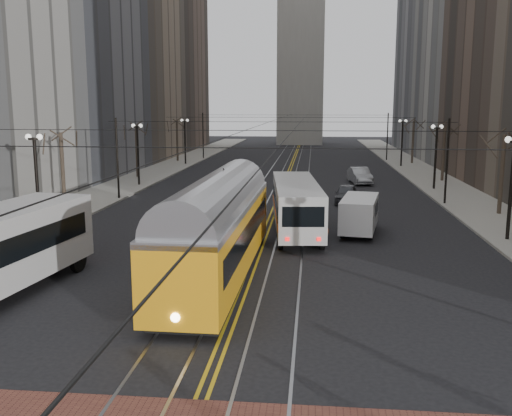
% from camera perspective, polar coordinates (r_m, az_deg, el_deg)
% --- Properties ---
extents(ground, '(260.00, 260.00, 0.00)m').
position_cam_1_polar(ground, '(16.48, -4.84, -16.92)').
color(ground, black).
rests_on(ground, ground).
extents(sidewalk_left, '(5.00, 140.00, 0.15)m').
position_cam_1_polar(sidewalk_left, '(62.46, -10.85, 3.14)').
color(sidewalk_left, gray).
rests_on(sidewalk_left, ground).
extents(sidewalk_right, '(5.00, 140.00, 0.15)m').
position_cam_1_polar(sidewalk_right, '(61.11, 17.26, 2.72)').
color(sidewalk_right, gray).
rests_on(sidewalk_right, ground).
extents(streetcar_rails, '(4.80, 130.00, 0.02)m').
position_cam_1_polar(streetcar_rails, '(59.95, 3.05, 2.95)').
color(streetcar_rails, gray).
rests_on(streetcar_rails, ground).
extents(centre_lines, '(0.42, 130.00, 0.01)m').
position_cam_1_polar(centre_lines, '(59.95, 3.05, 2.96)').
color(centre_lines, gold).
rests_on(centre_lines, ground).
extents(building_left_mid, '(16.00, 20.00, 34.00)m').
position_cam_1_polar(building_left_mid, '(67.39, -20.12, 17.66)').
color(building_left_mid, slate).
rests_on(building_left_mid, ground).
extents(building_left_far, '(16.00, 20.00, 40.00)m').
position_cam_1_polar(building_left_far, '(105.07, -10.36, 16.82)').
color(building_left_far, brown).
rests_on(building_left_far, ground).
extents(building_right_far, '(16.00, 20.00, 40.00)m').
position_cam_1_polar(building_right_far, '(103.71, 19.18, 16.53)').
color(building_right_far, slate).
rests_on(building_right_far, ground).
extents(lamp_posts, '(27.60, 57.20, 5.60)m').
position_cam_1_polar(lamp_posts, '(43.51, 2.05, 3.95)').
color(lamp_posts, black).
rests_on(lamp_posts, ground).
extents(street_trees, '(31.68, 53.28, 5.60)m').
position_cam_1_polar(street_trees, '(49.97, 2.54, 4.75)').
color(street_trees, '#382D23').
rests_on(street_trees, ground).
extents(trolley_wires, '(25.96, 120.00, 6.60)m').
position_cam_1_polar(trolley_wires, '(49.47, 2.52, 5.82)').
color(trolley_wires, black).
rests_on(trolley_wires, ground).
extents(streetcar, '(3.03, 14.98, 3.52)m').
position_cam_1_polar(streetcar, '(25.28, -3.81, -2.98)').
color(streetcar, '#F4A215').
rests_on(streetcar, ground).
extents(rear_bus, '(3.56, 11.66, 2.99)m').
position_cam_1_polar(rear_bus, '(34.51, 4.02, 0.12)').
color(rear_bus, silver).
rests_on(rear_bus, ground).
extents(cargo_van, '(2.70, 5.21, 2.20)m').
position_cam_1_polar(cargo_van, '(34.27, 10.28, -0.77)').
color(cargo_van, silver).
rests_on(cargo_van, ground).
extents(sedan_grey, '(2.07, 4.37, 1.45)m').
position_cam_1_polar(sedan_grey, '(45.25, 9.03, 1.42)').
color(sedan_grey, '#3B3D42').
rests_on(sedan_grey, ground).
extents(sedan_silver, '(2.35, 4.96, 1.57)m').
position_cam_1_polar(sedan_silver, '(56.88, 10.33, 3.21)').
color(sedan_silver, '#96999D').
rests_on(sedan_silver, ground).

